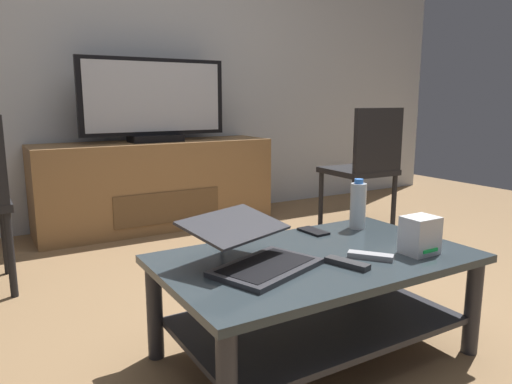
% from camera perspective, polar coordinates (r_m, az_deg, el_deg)
% --- Properties ---
extents(ground_plane, '(7.68, 7.68, 0.00)m').
position_cam_1_polar(ground_plane, '(2.10, 5.61, -16.35)').
color(ground_plane, olive).
extents(back_wall, '(6.40, 0.12, 2.80)m').
position_cam_1_polar(back_wall, '(3.97, -14.89, 16.91)').
color(back_wall, silver).
rests_on(back_wall, ground).
extents(coffee_table, '(1.15, 0.68, 0.40)m').
position_cam_1_polar(coffee_table, '(1.83, 7.11, -11.04)').
color(coffee_table, '#2D383D').
rests_on(coffee_table, ground).
extents(media_cabinet, '(1.76, 0.48, 0.65)m').
position_cam_1_polar(media_cabinet, '(3.72, -11.72, 0.87)').
color(media_cabinet, olive).
rests_on(media_cabinet, ground).
extents(television, '(1.09, 0.20, 0.60)m').
position_cam_1_polar(television, '(3.64, -11.98, 10.40)').
color(television, black).
rests_on(television, media_cabinet).
extents(dining_chair, '(0.45, 0.45, 0.91)m').
position_cam_1_polar(dining_chair, '(3.57, 12.91, 3.34)').
color(dining_chair, black).
rests_on(dining_chair, ground).
extents(laptop, '(0.47, 0.48, 0.16)m').
position_cam_1_polar(laptop, '(1.64, -0.34, -6.90)').
color(laptop, '#333338').
rests_on(laptop, coffee_table).
extents(router_box, '(0.12, 0.10, 0.14)m').
position_cam_1_polar(router_box, '(1.88, 18.90, -4.88)').
color(router_box, silver).
rests_on(router_box, coffee_table).
extents(water_bottle_near, '(0.07, 0.07, 0.22)m').
position_cam_1_polar(water_bottle_near, '(2.16, 12.02, -1.55)').
color(water_bottle_near, silver).
rests_on(water_bottle_near, coffee_table).
extents(cell_phone, '(0.08, 0.14, 0.01)m').
position_cam_1_polar(cell_phone, '(2.09, 6.82, -4.65)').
color(cell_phone, black).
rests_on(cell_phone, coffee_table).
extents(tv_remote, '(0.13, 0.15, 0.02)m').
position_cam_1_polar(tv_remote, '(1.78, 13.44, -7.41)').
color(tv_remote, '#99999E').
rests_on(tv_remote, coffee_table).
extents(soundbar_remote, '(0.09, 0.17, 0.02)m').
position_cam_1_polar(soundbar_remote, '(1.69, 10.77, -8.33)').
color(soundbar_remote, '#2D2D30').
rests_on(soundbar_remote, coffee_table).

